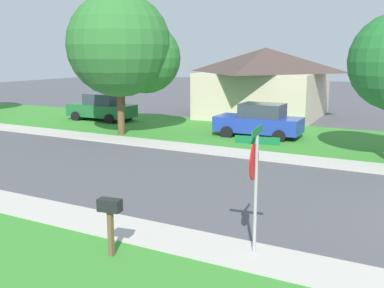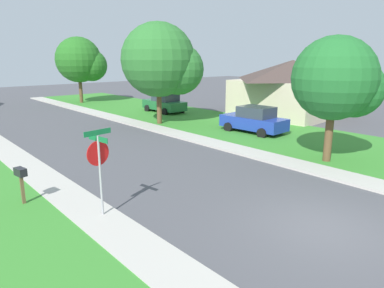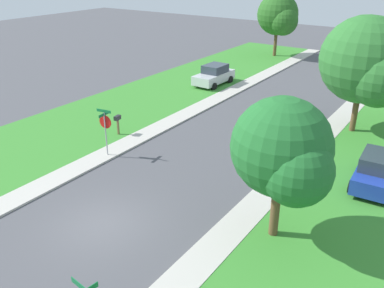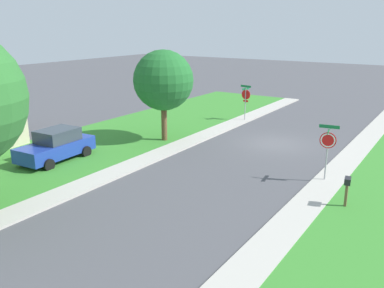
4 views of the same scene
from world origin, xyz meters
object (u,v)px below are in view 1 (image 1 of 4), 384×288
stop_sign_far_corner (255,170)px  house_right_setback (265,81)px  car_green_kerbside_mid (102,108)px  tree_across_left (126,48)px  mailbox (110,213)px  car_blue_far_down_street (259,121)px

stop_sign_far_corner → house_right_setback: size_ratio=0.29×
car_green_kerbside_mid → house_right_setback: bearing=-48.3°
car_green_kerbside_mid → house_right_setback: house_right_setback is taller
tree_across_left → mailbox: tree_across_left is taller
stop_sign_far_corner → house_right_setback: bearing=19.5°
tree_across_left → house_right_setback: bearing=-19.2°
tree_across_left → mailbox: bearing=-144.8°
house_right_setback → car_green_kerbside_mid: bearing=131.7°
mailbox → house_right_setback: bearing=12.4°
tree_across_left → house_right_setback: 11.33m
car_green_kerbside_mid → tree_across_left: (-3.31, -4.44, 3.59)m
stop_sign_far_corner → house_right_setback: house_right_setback is taller
car_blue_far_down_street → car_green_kerbside_mid: bearing=85.8°
tree_across_left → mailbox: 15.43m
stop_sign_far_corner → car_blue_far_down_street: 14.14m
car_green_kerbside_mid → mailbox: 20.37m
car_green_kerbside_mid → stop_sign_far_corner: bearing=-131.9°
mailbox → car_green_kerbside_mid: bearing=40.1°
tree_across_left → car_green_kerbside_mid: bearing=53.3°
stop_sign_far_corner → mailbox: bearing=121.8°
car_blue_far_down_street → tree_across_left: size_ratio=0.60×
tree_across_left → mailbox: (-12.28, -8.67, -3.46)m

